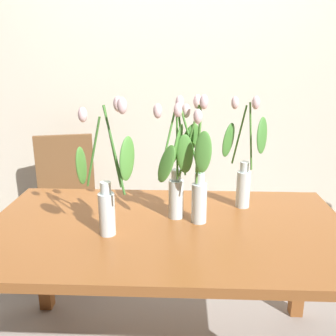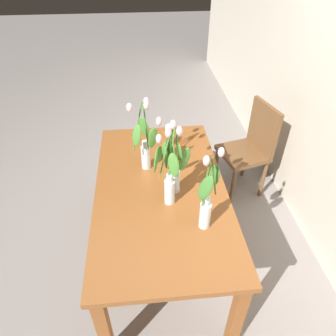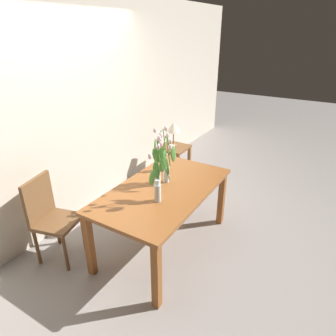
# 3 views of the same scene
# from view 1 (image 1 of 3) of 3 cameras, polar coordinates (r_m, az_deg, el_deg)

# --- Properties ---
(room_wall_rear) EXTENTS (9.00, 0.10, 2.70)m
(room_wall_rear) POSITION_cam_1_polar(r_m,az_deg,el_deg) (2.79, 1.03, 14.75)
(room_wall_rear) COLOR beige
(room_wall_rear) RESTS_ON ground
(dining_table) EXTENTS (1.60, 0.90, 0.74)m
(dining_table) POSITION_cam_1_polar(r_m,az_deg,el_deg) (1.68, -0.23, -11.75)
(dining_table) COLOR brown
(dining_table) RESTS_ON ground
(tulip_vase_0) EXTENTS (0.18, 0.20, 0.56)m
(tulip_vase_0) POSITION_cam_1_polar(r_m,az_deg,el_deg) (1.59, 4.29, -1.10)
(tulip_vase_0) COLOR silver
(tulip_vase_0) RESTS_ON dining_table
(tulip_vase_1) EXTENTS (0.23, 0.17, 0.54)m
(tulip_vase_1) POSITION_cam_1_polar(r_m,az_deg,el_deg) (1.81, 11.66, -0.26)
(tulip_vase_1) COLOR silver
(tulip_vase_1) RESTS_ON dining_table
(tulip_vase_2) EXTENTS (0.25, 0.24, 0.57)m
(tulip_vase_2) POSITION_cam_1_polar(r_m,az_deg,el_deg) (1.62, 1.86, -0.66)
(tulip_vase_2) COLOR silver
(tulip_vase_2) RESTS_ON dining_table
(tulip_vase_3) EXTENTS (0.25, 0.20, 0.58)m
(tulip_vase_3) POSITION_cam_1_polar(r_m,az_deg,el_deg) (1.50, -9.29, -2.92)
(tulip_vase_3) COLOR silver
(tulip_vase_3) RESTS_ON dining_table
(dining_chair) EXTENTS (0.49, 0.49, 0.93)m
(dining_chair) POSITION_cam_1_polar(r_m,az_deg,el_deg) (2.68, -15.46, -4.01)
(dining_chair) COLOR brown
(dining_chair) RESTS_ON ground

